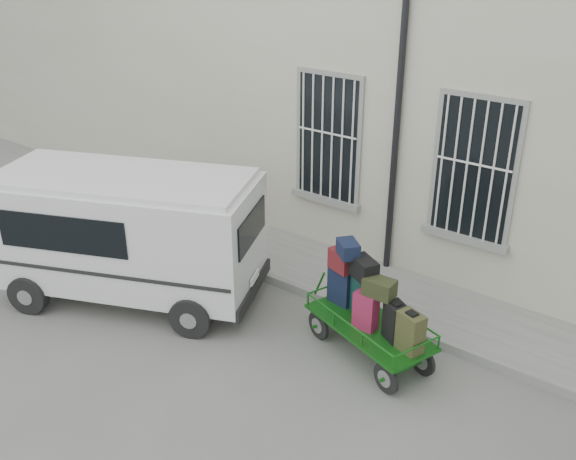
# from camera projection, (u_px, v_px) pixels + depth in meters

# --- Properties ---
(ground) EXTENTS (80.00, 80.00, 0.00)m
(ground) POSITION_uv_depth(u_px,v_px,m) (240.00, 328.00, 9.96)
(ground) COLOR #62615D
(ground) RESTS_ON ground
(building) EXTENTS (24.00, 5.15, 6.00)m
(building) POSITION_uv_depth(u_px,v_px,m) (417.00, 75.00, 12.64)
(building) COLOR #BCB6A1
(building) RESTS_ON ground
(sidewalk) EXTENTS (24.00, 1.70, 0.15)m
(sidewalk) POSITION_uv_depth(u_px,v_px,m) (320.00, 269.00, 11.52)
(sidewalk) COLOR slate
(sidewalk) RESTS_ON ground
(luggage_cart) EXTENTS (2.33, 1.48, 1.62)m
(luggage_cart) POSITION_uv_depth(u_px,v_px,m) (369.00, 306.00, 9.07)
(luggage_cart) COLOR black
(luggage_cart) RESTS_ON ground
(van) EXTENTS (4.63, 3.32, 2.17)m
(van) POSITION_uv_depth(u_px,v_px,m) (126.00, 229.00, 10.33)
(van) COLOR white
(van) RESTS_ON ground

